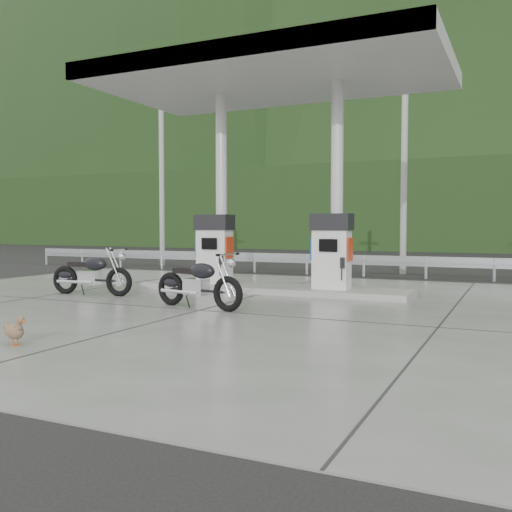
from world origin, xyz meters
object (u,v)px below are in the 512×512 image
at_px(gas_pump_right, 332,251).
at_px(motorcycle_left, 92,275).
at_px(duck, 14,332).
at_px(motorcycle_right, 198,284).
at_px(gas_pump_left, 214,249).

bearing_deg(gas_pump_right, motorcycle_left, -155.38).
height_order(motorcycle_left, duck, motorcycle_left).
distance_m(gas_pump_right, motorcycle_right, 3.73).
distance_m(motorcycle_right, duck, 4.20).
bearing_deg(motorcycle_right, motorcycle_left, 177.93).
distance_m(gas_pump_left, motorcycle_left, 3.20).
bearing_deg(motorcycle_right, gas_pump_left, 125.17).
xyz_separation_m(gas_pump_right, motorcycle_right, (-1.78, -3.23, -0.56)).
height_order(gas_pump_right, duck, gas_pump_right).
distance_m(gas_pump_left, gas_pump_right, 3.20).
relative_size(gas_pump_left, motorcycle_right, 0.86).
height_order(gas_pump_left, motorcycle_right, gas_pump_left).
bearing_deg(duck, gas_pump_left, 114.51).
bearing_deg(gas_pump_left, duck, -82.90).
bearing_deg(motorcycle_left, gas_pump_left, 44.32).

